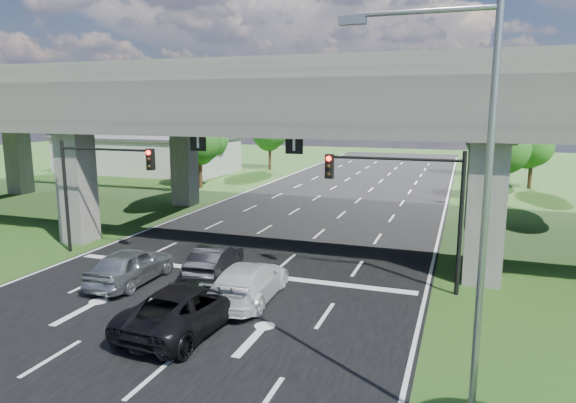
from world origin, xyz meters
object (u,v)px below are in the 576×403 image
Objects in this scene: car_dark at (215,260)px; car_trailing at (188,307)px; signal_right at (407,193)px; streetlight_near at (467,196)px; car_silver at (131,266)px; streetlight_far at (468,132)px; car_white at (249,282)px; streetlight_beyond at (468,125)px; signal_left at (97,177)px.

car_trailing is (1.84, -5.66, 0.11)m from car_dark.
signal_right is 0.60× the size of streetlight_near.
car_trailing is (4.75, -3.32, -0.00)m from car_silver.
car_silver is (-13.73, -23.34, -5.01)m from streetlight_far.
streetlight_near reaches higher than car_white.
streetlight_near is at bearing 133.60° from car_dark.
streetlight_near and streetlight_far have the same top height.
streetlight_far is at bearing -120.97° from car_silver.
streetlight_far is 28.57m from car_trailing.
car_white is (-8.03, 6.52, -5.05)m from streetlight_near.
streetlight_beyond is 2.12× the size of car_silver.
car_white is at bearing -108.88° from streetlight_far.
streetlight_near is 2.36× the size of car_dark.
car_trailing is (-8.97, 3.34, -5.01)m from streetlight_near.
signal_left is at bearing -116.43° from streetlight_beyond.
streetlight_near is 1.00× the size of streetlight_beyond.
car_silver is (-13.73, 6.66, -5.01)m from streetlight_near.
signal_left is 0.60× the size of streetlight_beyond.
streetlight_near is (17.92, -9.94, 1.66)m from signal_left.
car_trailing is at bearing -36.41° from signal_left.
streetlight_far is at bearing 83.53° from signal_right.
signal_right is 1.00× the size of signal_left.
streetlight_beyond is at bearing -109.75° from car_silver.
signal_right is at bearing 102.88° from streetlight_near.
car_white is (-5.76, -3.43, -3.39)m from signal_right.
car_trailing reaches higher than car_white.
car_silver is at bearing -109.23° from streetlight_beyond.
streetlight_far reaches higher than car_silver.
streetlight_beyond is at bearing -104.45° from car_white.
streetlight_far reaches higher than car_white.
car_silver is 0.82× the size of car_trailing.
streetlight_near is at bearing 137.97° from car_white.
car_trailing is at bearing 159.57° from streetlight_near.
car_dark is 0.73× the size of car_trailing.
signal_right is 20.25m from streetlight_far.
streetlight_far is 2.12× the size of car_silver.
streetlight_near is 1.88× the size of car_white.
streetlight_beyond is at bearing 90.00° from streetlight_far.
signal_right is 15.65m from signal_left.
streetlight_beyond is 38.89m from car_dark.
signal_left is 0.60× the size of streetlight_far.
signal_right is 9.99m from car_trailing.
streetlight_near reaches higher than car_silver.
streetlight_near is 1.73× the size of car_trailing.
car_trailing is at bearing -101.88° from streetlight_beyond.
streetlight_far is (17.92, 20.06, 1.66)m from signal_left.
streetlight_far is 1.00× the size of streetlight_beyond.
signal_right is 10.33m from streetlight_near.
car_silver is at bearing -30.74° from car_trailing.
car_dark is at bearing -44.67° from car_white.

